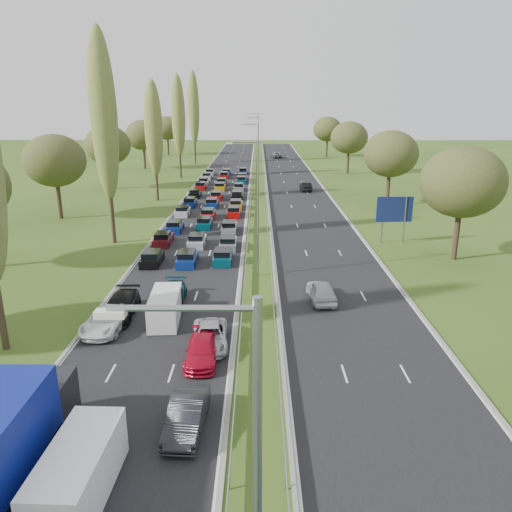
{
  "coord_description": "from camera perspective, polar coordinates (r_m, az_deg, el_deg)",
  "views": [
    {
      "loc": [
        4.51,
        0.54,
        15.0
      ],
      "look_at": [
        4.32,
        44.14,
        1.5
      ],
      "focal_mm": 35.0,
      "sensor_mm": 36.0,
      "label": 1
    }
  ],
  "objects": [
    {
      "name": "near_car_9",
      "position": [
        25.06,
        -7.92,
        -17.54
      ],
      "size": [
        1.87,
        4.73,
        1.53
      ],
      "primitive_type": "imported",
      "rotation": [
        0.0,
        0.0,
        -0.05
      ],
      "color": "black",
      "rests_on": "near_carriageway"
    },
    {
      "name": "near_car_7",
      "position": [
        39.24,
        -9.68,
        -4.39
      ],
      "size": [
        2.04,
        4.88,
        1.41
      ],
      "primitive_type": "imported",
      "rotation": [
        0.0,
        0.0,
        -0.01
      ],
      "color": "#054254",
      "rests_on": "near_carriageway"
    },
    {
      "name": "lamp_columns",
      "position": [
        77.98,
        0.24,
        10.58
      ],
      "size": [
        0.18,
        140.18,
        12.0
      ],
      "color": "gray",
      "rests_on": "ground"
    },
    {
      "name": "near_car_3",
      "position": [
        37.73,
        -15.25,
        -5.56
      ],
      "size": [
        2.18,
        5.32,
        1.54
      ],
      "primitive_type": "imported",
      "rotation": [
        0.0,
        0.0,
        0.0
      ],
      "color": "black",
      "rests_on": "near_carriageway"
    },
    {
      "name": "near_car_2",
      "position": [
        35.92,
        -16.74,
        -6.95
      ],
      "size": [
        2.8,
        5.4,
        1.46
      ],
      "primitive_type": "imported",
      "rotation": [
        0.0,
        0.0,
        -0.07
      ],
      "color": "white",
      "rests_on": "near_carriageway"
    },
    {
      "name": "woodland_left",
      "position": [
        67.91,
        -23.08,
        9.67
      ],
      "size": [
        8.0,
        166.0,
        11.1
      ],
      "color": "#2D2116",
      "rests_on": "ground"
    },
    {
      "name": "white_van_rear",
      "position": [
        36.39,
        -10.26,
        -5.64
      ],
      "size": [
        1.98,
        5.05,
        2.03
      ],
      "rotation": [
        0.0,
        0.0,
        0.06
      ],
      "color": "silver",
      "rests_on": "near_carriageway"
    },
    {
      "name": "far_carriageway",
      "position": [
        83.6,
        4.9,
        6.81
      ],
      "size": [
        10.5,
        215.0,
        0.04
      ],
      "primitive_type": "cube",
      "color": "black",
      "rests_on": "ground"
    },
    {
      "name": "ground",
      "position": [
        80.87,
        0.24,
        6.51
      ],
      "size": [
        260.0,
        260.0,
        0.0
      ],
      "primitive_type": "plane",
      "color": "#314A17",
      "rests_on": "ground"
    },
    {
      "name": "blue_lorry",
      "position": [
        23.4,
        -27.05,
        -18.43
      ],
      "size": [
        2.66,
        9.57,
        4.04
      ],
      "rotation": [
        0.0,
        0.0,
        -0.0
      ],
      "color": "black",
      "rests_on": "near_carriageway"
    },
    {
      "name": "near_car_10",
      "position": [
        32.39,
        -5.3,
        -9.09
      ],
      "size": [
        2.55,
        4.98,
        1.35
      ],
      "primitive_type": "imported",
      "rotation": [
        0.0,
        0.0,
        0.07
      ],
      "color": "#A7ABB0",
      "rests_on": "near_carriageway"
    },
    {
      "name": "far_car_2",
      "position": [
        142.73,
        2.37,
        11.49
      ],
      "size": [
        2.98,
        5.91,
        1.61
      ],
      "primitive_type": "imported",
      "rotation": [
        0.0,
        0.0,
        3.2
      ],
      "color": "slate",
      "rests_on": "far_carriageway"
    },
    {
      "name": "far_car_0",
      "position": [
        39.52,
        7.49,
        -3.98
      ],
      "size": [
        2.19,
        4.82,
        1.6
      ],
      "primitive_type": "imported",
      "rotation": [
        0.0,
        0.0,
        3.21
      ],
      "color": "#B5BABF",
      "rests_on": "far_carriageway"
    },
    {
      "name": "near_car_11",
      "position": [
        30.72,
        -6.23,
        -10.68
      ],
      "size": [
        1.95,
        4.63,
        1.33
      ],
      "primitive_type": "imported",
      "rotation": [
        0.0,
        0.0,
        0.02
      ],
      "color": "#AF0A23",
      "rests_on": "near_carriageway"
    },
    {
      "name": "far_car_1",
      "position": [
        88.86,
        5.69,
        7.91
      ],
      "size": [
        1.97,
        4.67,
        1.5
      ],
      "primitive_type": "imported",
      "rotation": [
        0.0,
        0.0,
        3.23
      ],
      "color": "black",
      "rests_on": "far_carriageway"
    },
    {
      "name": "direction_sign",
      "position": [
        56.65,
        15.54,
        4.93
      ],
      "size": [
        4.0,
        0.31,
        5.2
      ],
      "color": "gray",
      "rests_on": "ground"
    },
    {
      "name": "traffic_queue_fill",
      "position": [
        78.46,
        -4.75,
        6.45
      ],
      "size": [
        9.03,
        67.09,
        0.8
      ],
      "color": "black",
      "rests_on": "ground"
    },
    {
      "name": "near_car_8",
      "position": [
        38.27,
        -9.65,
        -5.02
      ],
      "size": [
        1.67,
        3.94,
        1.33
      ],
      "primitive_type": "imported",
      "rotation": [
        0.0,
        0.0,
        0.03
      ],
      "color": "orange",
      "rests_on": "near_carriageway"
    },
    {
      "name": "near_carriageway",
      "position": [
        83.6,
        -4.42,
        6.82
      ],
      "size": [
        10.5,
        215.0,
        0.04
      ],
      "primitive_type": "cube",
      "color": "black",
      "rests_on": "ground"
    },
    {
      "name": "central_reservation",
      "position": [
        83.23,
        0.24,
        7.21
      ],
      "size": [
        2.36,
        215.0,
        0.32
      ],
      "color": "gray",
      "rests_on": "ground"
    },
    {
      "name": "white_van_front",
      "position": [
        22.49,
        -19.38,
        -21.9
      ],
      "size": [
        2.22,
        5.66,
        2.27
      ],
      "rotation": [
        0.0,
        0.0,
        -0.04
      ],
      "color": "white",
      "rests_on": "near_carriageway"
    },
    {
      "name": "poplar_row",
      "position": [
        69.55,
        -13.5,
        14.6
      ],
      "size": [
        2.8,
        127.8,
        22.44
      ],
      "color": "#2D2116",
      "rests_on": "ground"
    },
    {
      "name": "woodland_right",
      "position": [
        69.33,
        16.86,
        10.42
      ],
      "size": [
        8.0,
        153.0,
        11.1
      ],
      "color": "#2D2116",
      "rests_on": "ground"
    }
  ]
}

